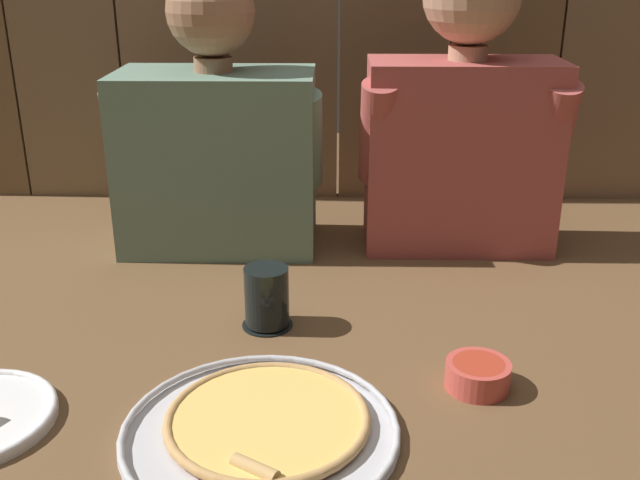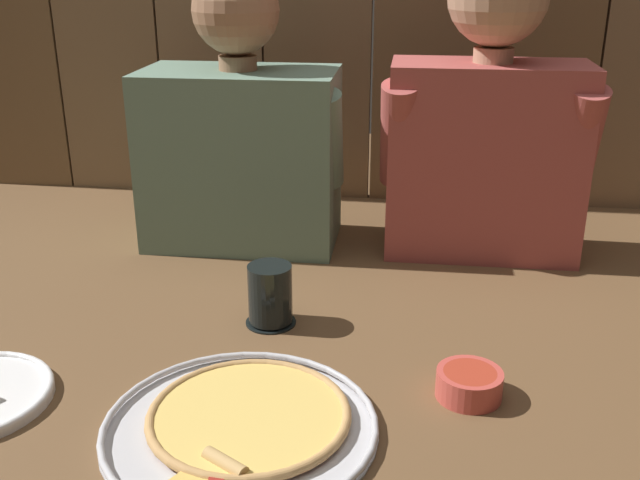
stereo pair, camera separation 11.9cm
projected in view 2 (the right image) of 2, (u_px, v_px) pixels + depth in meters
ground_plane at (333, 370)px, 1.17m from camera, size 3.20×3.20×0.00m
pizza_tray at (244, 422)px, 1.02m from camera, size 0.38×0.38×0.03m
drinking_glass at (270, 295)px, 1.29m from camera, size 0.09×0.09×0.11m
dipping_bowl at (469, 383)px, 1.09m from camera, size 0.10×0.10×0.04m
diner_left at (240, 128)px, 1.59m from camera, size 0.45×0.24×0.60m
diner_right at (489, 112)px, 1.52m from camera, size 0.44×0.22×0.64m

